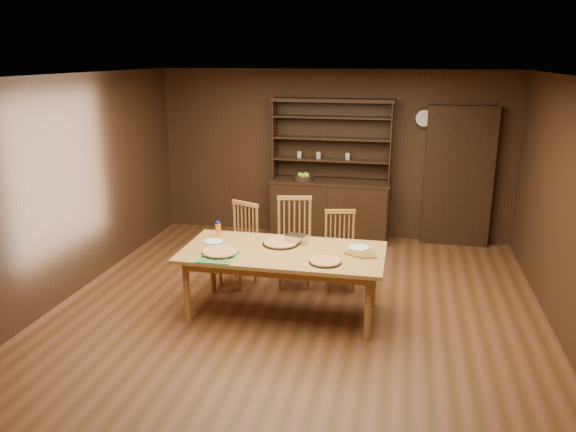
% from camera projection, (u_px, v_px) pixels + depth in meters
% --- Properties ---
extents(floor, '(6.00, 6.00, 0.00)m').
position_uv_depth(floor, '(295.00, 314.00, 6.31)').
color(floor, brown).
rests_on(floor, ground).
extents(room_shell, '(6.00, 6.00, 6.00)m').
position_uv_depth(room_shell, '(296.00, 176.00, 5.88)').
color(room_shell, white).
rests_on(room_shell, floor).
extents(china_hutch, '(1.84, 0.52, 2.17)m').
position_uv_depth(china_hutch, '(330.00, 202.00, 8.74)').
color(china_hutch, black).
rests_on(china_hutch, floor).
extents(doorway, '(1.00, 0.18, 2.10)m').
position_uv_depth(doorway, '(458.00, 177.00, 8.37)').
color(doorway, black).
rests_on(doorway, floor).
extents(wall_clock, '(0.30, 0.05, 0.30)m').
position_uv_depth(wall_clock, '(424.00, 118.00, 8.30)').
color(wall_clock, black).
rests_on(wall_clock, room_shell).
extents(dining_table, '(2.20, 1.10, 0.75)m').
position_uv_depth(dining_table, '(283.00, 256.00, 6.13)').
color(dining_table, '#A77B3A').
rests_on(dining_table, floor).
extents(chair_left, '(0.55, 0.54, 1.04)m').
position_uv_depth(chair_left, '(241.00, 241.00, 7.05)').
color(chair_left, '#9D6936').
rests_on(chair_left, floor).
extents(chair_center, '(0.53, 0.51, 1.11)m').
position_uv_depth(chair_center, '(294.00, 238.00, 7.04)').
color(chair_center, '#9D6936').
rests_on(chair_center, floor).
extents(chair_right, '(0.47, 0.45, 0.97)m').
position_uv_depth(chair_right, '(340.00, 247.00, 6.94)').
color(chair_right, '#9D6936').
rests_on(chair_right, floor).
extents(pizza_left, '(0.40, 0.40, 0.04)m').
position_uv_depth(pizza_left, '(220.00, 252.00, 6.02)').
color(pizza_left, black).
rests_on(pizza_left, dining_table).
extents(pizza_right, '(0.34, 0.34, 0.04)m').
position_uv_depth(pizza_right, '(325.00, 261.00, 5.75)').
color(pizza_right, black).
rests_on(pizza_right, dining_table).
extents(pizza_center, '(0.41, 0.41, 0.04)m').
position_uv_depth(pizza_center, '(281.00, 243.00, 6.31)').
color(pizza_center, black).
rests_on(pizza_center, dining_table).
extents(cooling_rack, '(0.42, 0.42, 0.02)m').
position_uv_depth(cooling_rack, '(218.00, 257.00, 5.89)').
color(cooling_rack, '#0DAD58').
rests_on(cooling_rack, dining_table).
extents(plate_left, '(0.23, 0.23, 0.02)m').
position_uv_depth(plate_left, '(213.00, 241.00, 6.39)').
color(plate_left, white).
rests_on(plate_left, dining_table).
extents(plate_right, '(0.24, 0.24, 0.02)m').
position_uv_depth(plate_right, '(359.00, 248.00, 6.19)').
color(plate_right, white).
rests_on(plate_right, dining_table).
extents(foil_dish, '(0.26, 0.21, 0.09)m').
position_uv_depth(foil_dish, '(296.00, 239.00, 6.36)').
color(foil_dish, silver).
rests_on(foil_dish, dining_table).
extents(juice_bottle, '(0.06, 0.06, 0.21)m').
position_uv_depth(juice_bottle, '(218.00, 231.00, 6.48)').
color(juice_bottle, orange).
rests_on(juice_bottle, dining_table).
extents(pot_holder_a, '(0.23, 0.23, 0.01)m').
position_uv_depth(pot_holder_a, '(367.00, 255.00, 5.96)').
color(pot_holder_a, '#AC1B13').
rests_on(pot_holder_a, dining_table).
extents(pot_holder_b, '(0.26, 0.26, 0.01)m').
position_uv_depth(pot_holder_b, '(356.00, 253.00, 6.01)').
color(pot_holder_b, '#AC1B13').
rests_on(pot_holder_b, dining_table).
extents(fruit_bowl, '(0.29, 0.29, 0.12)m').
position_uv_depth(fruit_bowl, '(303.00, 177.00, 8.65)').
color(fruit_bowl, black).
rests_on(fruit_bowl, china_hutch).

